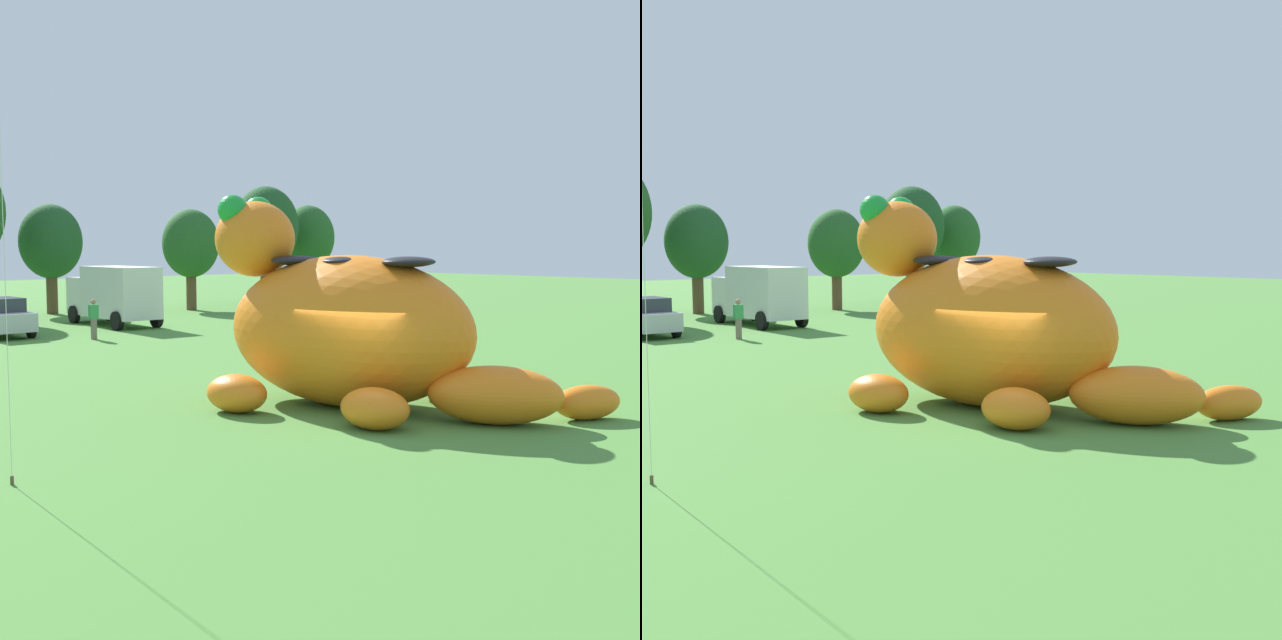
% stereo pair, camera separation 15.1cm
% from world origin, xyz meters
% --- Properties ---
extents(ground_plane, '(160.00, 160.00, 0.00)m').
position_xyz_m(ground_plane, '(0.00, 0.00, 0.00)').
color(ground_plane, '#4C8438').
extents(giant_inflatable_creature, '(7.14, 9.62, 5.29)m').
position_xyz_m(giant_inflatable_creature, '(0.49, 1.14, 1.94)').
color(giant_inflatable_creature, orange).
rests_on(giant_inflatable_creature, ground).
extents(car_silver, '(1.94, 4.10, 1.72)m').
position_xyz_m(car_silver, '(0.14, 22.48, 0.86)').
color(car_silver, '#B7BABF').
rests_on(car_silver, ground).
extents(box_truck, '(2.49, 6.45, 2.95)m').
position_xyz_m(box_truck, '(6.37, 23.81, 1.60)').
color(box_truck, silver).
rests_on(box_truck, ground).
extents(tree_centre_right, '(3.59, 3.59, 6.38)m').
position_xyz_m(tree_centre_right, '(7.11, 32.57, 4.17)').
color(tree_centre_right, brown).
rests_on(tree_centre_right, ground).
extents(tree_mid_right, '(3.50, 3.50, 6.21)m').
position_xyz_m(tree_mid_right, '(14.75, 29.55, 4.06)').
color(tree_mid_right, brown).
rests_on(tree_mid_right, ground).
extents(tree_right, '(4.50, 4.50, 7.99)m').
position_xyz_m(tree_right, '(21.62, 30.74, 5.23)').
color(tree_right, brown).
rests_on(tree_right, ground).
extents(tree_far_right, '(3.89, 3.89, 6.90)m').
position_xyz_m(tree_far_right, '(26.45, 31.85, 4.51)').
color(tree_far_right, brown).
rests_on(tree_far_right, ground).
extents(spectator_near_inflatable, '(0.38, 0.26, 1.71)m').
position_xyz_m(spectator_near_inflatable, '(11.84, 9.36, 0.85)').
color(spectator_near_inflatable, '#2D334C').
rests_on(spectator_near_inflatable, ground).
extents(spectator_mid_field, '(0.38, 0.26, 1.71)m').
position_xyz_m(spectator_mid_field, '(10.18, 11.06, 0.85)').
color(spectator_mid_field, '#2D334C').
rests_on(spectator_mid_field, ground).
extents(spectator_wandering, '(0.38, 0.26, 1.71)m').
position_xyz_m(spectator_wandering, '(2.71, 18.86, 0.85)').
color(spectator_wandering, '#726656').
rests_on(spectator_wandering, ground).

